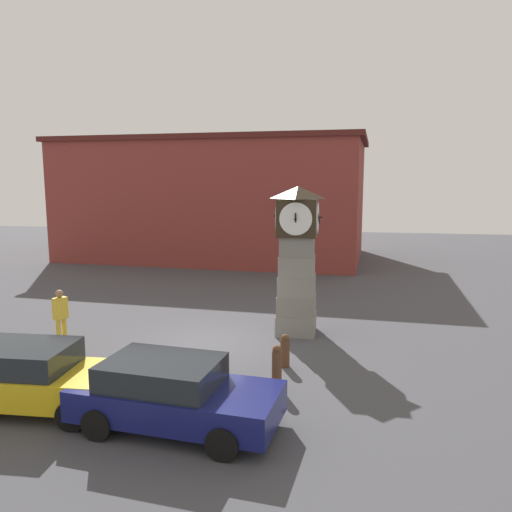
{
  "coord_description": "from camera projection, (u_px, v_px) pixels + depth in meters",
  "views": [
    {
      "loc": [
        4.04,
        -14.56,
        5.09
      ],
      "look_at": [
        1.04,
        2.63,
        2.41
      ],
      "focal_mm": 35.0,
      "sensor_mm": 36.0,
      "label": 1
    }
  ],
  "objects": [
    {
      "name": "ground_plane",
      "position": [
        209.0,
        343.0,
        15.64
      ],
      "size": [
        69.85,
        69.85,
        0.0
      ],
      "primitive_type": "plane",
      "color": "#424247"
    },
    {
      "name": "clock_tower",
      "position": [
        297.0,
        260.0,
        16.36
      ],
      "size": [
        1.59,
        1.59,
        4.87
      ],
      "color": "gray",
      "rests_on": "ground_plane"
    },
    {
      "name": "bollard_near_tower",
      "position": [
        277.0,
        367.0,
        12.15
      ],
      "size": [
        0.24,
        0.24,
        1.12
      ],
      "color": "brown",
      "rests_on": "ground_plane"
    },
    {
      "name": "bollard_mid_row",
      "position": [
        285.0,
        350.0,
        13.64
      ],
      "size": [
        0.26,
        0.26,
        0.92
      ],
      "color": "brown",
      "rests_on": "ground_plane"
    },
    {
      "name": "car_near_tower",
      "position": [
        29.0,
        376.0,
        11.12
      ],
      "size": [
        4.34,
        2.04,
        1.46
      ],
      "color": "gold",
      "rests_on": "ground_plane"
    },
    {
      "name": "car_by_building",
      "position": [
        173.0,
        393.0,
        10.25
      ],
      "size": [
        4.4,
        2.3,
        1.43
      ],
      "color": "navy",
      "rests_on": "ground_plane"
    },
    {
      "name": "pedestrian_crossing_lot",
      "position": [
        61.0,
        314.0,
        15.22
      ],
      "size": [
        0.39,
        0.46,
        1.78
      ],
      "color": "gold",
      "rests_on": "ground_plane"
    },
    {
      "name": "warehouse_blue_far",
      "position": [
        217.0,
        199.0,
        32.89
      ],
      "size": [
        19.78,
        11.46,
        7.62
      ],
      "color": "maroon",
      "rests_on": "ground_plane"
    }
  ]
}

